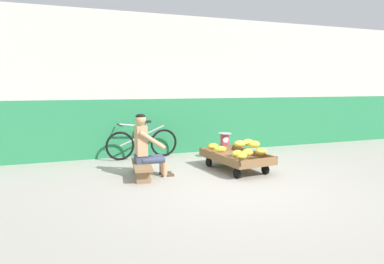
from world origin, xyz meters
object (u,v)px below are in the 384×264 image
Objects in this scene: weighing_scale at (225,139)px; shopping_bag at (229,158)px; banana_cart at (236,158)px; plastic_crate at (225,153)px; low_bench at (141,166)px; vendor_seated at (146,146)px; bicycle_near_left at (142,143)px.

weighing_scale is 1.25× the size of shopping_bag.
banana_cart is 5.09× the size of weighing_scale.
weighing_scale reaches higher than plastic_crate.
low_bench is 0.99× the size of vendor_seated.
vendor_seated is at bearing -99.60° from bicycle_near_left.
low_bench is 0.68× the size of bicycle_near_left.
shopping_bag is at bearing -103.94° from weighing_scale.
weighing_scale is at bearing 76.06° from shopping_bag.
vendor_seated is 3.80× the size of weighing_scale.
low_bench is at bearing -102.60° from bicycle_near_left.
low_bench is 3.14× the size of plastic_crate.
shopping_bag is at bearing 12.44° from vendor_seated.
plastic_crate is at bearing 76.09° from shopping_bag.
plastic_crate is 0.49m from shopping_bag.
vendor_seated is 0.69× the size of bicycle_near_left.
plastic_crate reaches higher than low_bench.
vendor_seated is 4.75× the size of shopping_bag.
vendor_seated is at bearing -1.00° from low_bench.
vendor_seated is 1.95m from shopping_bag.
vendor_seated is at bearing -155.97° from weighing_scale.
vendor_seated reaches higher than bicycle_near_left.
plastic_crate is 1.50× the size of shopping_bag.
low_bench is 1.67m from bicycle_near_left.
weighing_scale is 0.59m from shopping_bag.
bicycle_near_left is (-1.70, 0.74, -0.10)m from weighing_scale.
bicycle_near_left reaches higher than shopping_bag.
vendor_seated is at bearing 176.29° from banana_cart.
low_bench is at bearing 179.00° from vendor_seated.
plastic_crate is 0.30m from weighing_scale.
low_bench reaches higher than shopping_bag.
weighing_scale is (1.97, 0.88, -0.11)m from vendor_seated.
vendor_seated is (-1.74, 0.11, 0.33)m from banana_cart.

